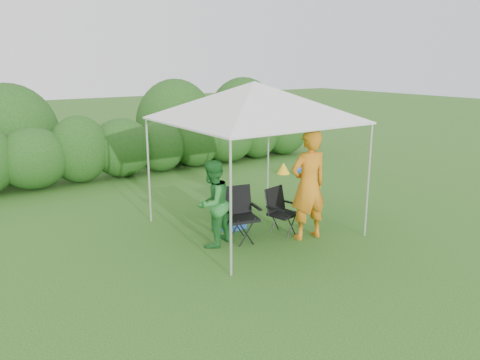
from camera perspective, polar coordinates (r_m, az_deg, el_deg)
ground at (r=8.86m, az=3.54°, el=-6.78°), size 70.00×70.00×0.00m
hedge at (r=13.78m, az=-11.35°, el=4.20°), size 12.12×1.53×1.80m
canopy at (r=8.70m, az=1.75°, el=9.54°), size 3.10×3.10×2.83m
chair_right at (r=8.88m, az=4.88°, el=-3.38°), size 0.62×0.58×0.87m
chair_left at (r=8.49m, az=-0.04°, el=-3.72°), size 0.69×0.65×0.98m
man at (r=8.53m, az=8.34°, el=-0.61°), size 0.79×0.57×2.02m
woman at (r=8.18m, az=-3.38°, el=-2.87°), size 0.93×0.85×1.54m
cooler at (r=9.13m, az=-0.95°, el=-4.71°), size 0.53×0.41×0.41m
bottle at (r=9.04m, az=-0.50°, el=-2.83°), size 0.06×0.06×0.22m
lawn_toy at (r=13.63m, az=5.74°, el=1.41°), size 0.65×0.54×0.32m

